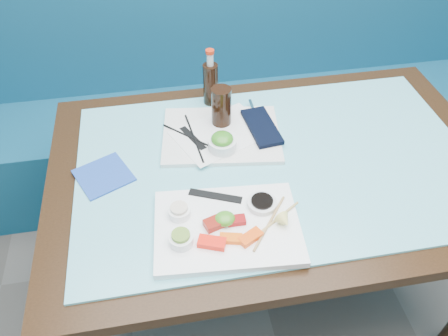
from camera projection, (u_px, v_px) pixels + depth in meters
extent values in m
cube|color=navy|center=(229.00, 136.00, 2.26)|extent=(3.00, 0.55, 0.45)
cube|color=navy|center=(222.00, 30.00, 2.09)|extent=(3.00, 0.12, 0.95)
cube|color=black|center=(276.00, 168.00, 1.37)|extent=(1.40, 0.90, 0.04)
cylinder|color=black|center=(101.00, 189.00, 1.81)|extent=(0.06, 0.06, 0.71)
cylinder|color=black|center=(381.00, 154.00, 1.97)|extent=(0.06, 0.06, 0.71)
cube|color=#64BBC8|center=(277.00, 162.00, 1.35)|extent=(1.22, 0.76, 0.01)
cube|color=white|center=(227.00, 227.00, 1.15)|extent=(0.40, 0.30, 0.02)
cube|color=#FF1B0A|center=(212.00, 243.00, 1.10)|extent=(0.08, 0.06, 0.02)
cube|color=#FF5D0A|center=(231.00, 239.00, 1.11)|extent=(0.06, 0.04, 0.01)
cube|color=#FF4D0A|center=(251.00, 237.00, 1.11)|extent=(0.07, 0.06, 0.02)
cube|color=maroon|center=(216.00, 223.00, 1.14)|extent=(0.07, 0.05, 0.02)
cube|color=maroon|center=(236.00, 220.00, 1.15)|extent=(0.05, 0.03, 0.02)
ellipsoid|color=#408B20|center=(225.00, 219.00, 1.14)|extent=(0.06, 0.06, 0.03)
cylinder|color=white|center=(181.00, 239.00, 1.10)|extent=(0.08, 0.08, 0.03)
cylinder|color=olive|center=(181.00, 235.00, 1.09)|extent=(0.05, 0.05, 0.01)
cylinder|color=white|center=(179.00, 212.00, 1.16)|extent=(0.06, 0.06, 0.02)
cylinder|color=beige|center=(179.00, 208.00, 1.15)|extent=(0.05, 0.05, 0.01)
cylinder|color=silver|center=(262.00, 203.00, 1.19)|extent=(0.08, 0.08, 0.02)
cylinder|color=black|center=(262.00, 201.00, 1.18)|extent=(0.07, 0.07, 0.01)
cone|color=#EFE271|center=(284.00, 221.00, 1.13)|extent=(0.05, 0.04, 0.04)
cube|color=black|center=(215.00, 196.00, 1.22)|extent=(0.15, 0.08, 0.00)
cylinder|color=#A8814F|center=(269.00, 223.00, 1.15)|extent=(0.13, 0.17, 0.01)
cylinder|color=tan|center=(273.00, 222.00, 1.15)|extent=(0.17, 0.12, 0.01)
cube|color=silver|center=(221.00, 135.00, 1.43)|extent=(0.41, 0.33, 0.01)
cube|color=silver|center=(221.00, 133.00, 1.43)|extent=(0.35, 0.31, 0.00)
cylinder|color=white|center=(222.00, 144.00, 1.36)|extent=(0.09, 0.09, 0.04)
ellipsoid|color=#327C1C|center=(222.00, 139.00, 1.34)|extent=(0.09, 0.09, 0.03)
cylinder|color=black|center=(221.00, 106.00, 1.42)|extent=(0.07, 0.07, 0.13)
cube|color=black|center=(262.00, 127.00, 1.44)|extent=(0.10, 0.20, 0.02)
cylinder|color=silver|center=(253.00, 109.00, 1.51)|extent=(0.01, 0.10, 0.01)
cylinder|color=black|center=(192.00, 138.00, 1.40)|extent=(0.17, 0.17, 0.01)
cylinder|color=black|center=(194.00, 138.00, 1.40)|extent=(0.03, 0.24, 0.01)
cube|color=black|center=(193.00, 138.00, 1.41)|extent=(0.08, 0.13, 0.00)
cylinder|color=black|center=(211.00, 84.00, 1.52)|extent=(0.05, 0.05, 0.15)
cylinder|color=silver|center=(210.00, 59.00, 1.45)|extent=(0.03, 0.03, 0.04)
cylinder|color=red|center=(210.00, 52.00, 1.43)|extent=(0.04, 0.04, 0.01)
cube|color=#1B4098|center=(104.00, 175.00, 1.30)|extent=(0.20, 0.20, 0.01)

